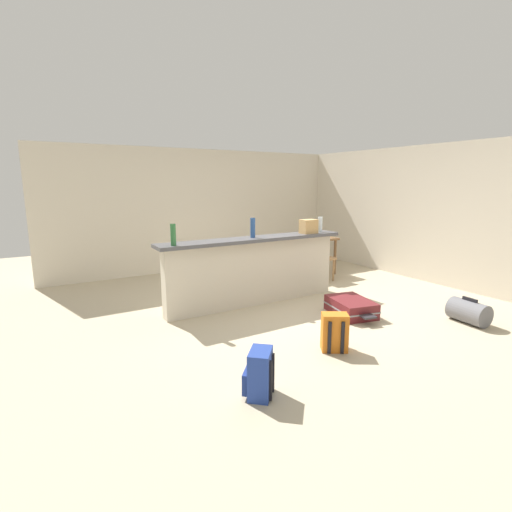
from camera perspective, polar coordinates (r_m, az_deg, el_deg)
The scene contains 15 objects.
ground_plane at distance 5.85m, azimuth 4.97°, elevation -7.50°, with size 13.00×13.00×0.05m, color #BCAD8E.
wall_back at distance 8.23m, azimuth -7.50°, elevation 6.89°, with size 6.60×0.10×2.50m, color beige.
wall_right at distance 7.95m, azimuth 22.02°, elevation 6.04°, with size 0.10×6.00×2.50m, color beige.
partition_half_wall at distance 5.73m, azimuth -0.26°, elevation -2.52°, with size 2.80×0.20×0.97m, color beige.
bar_countertop at distance 5.63m, azimuth -0.26°, elevation 2.55°, with size 2.96×0.40×0.05m, color #4C4C51.
bottle_green at distance 5.00m, azimuth -12.32°, elevation 3.13°, with size 0.07×0.07×0.28m, color #2D6B38.
bottle_blue at distance 5.61m, azimuth -0.49°, elevation 4.27°, with size 0.07×0.07×0.29m, color #284C89.
bottle_clear at distance 6.33m, azimuth 9.60°, elevation 4.69°, with size 0.07×0.07×0.25m, color silver.
grocery_bag at distance 6.14m, azimuth 7.89°, elevation 4.41°, with size 0.26×0.18×0.22m, color tan.
dining_table at distance 7.68m, azimuth 7.42°, elevation 2.06°, with size 1.10×0.80×0.74m.
dining_chair_near_partition at distance 7.28m, azimuth 9.41°, elevation 0.47°, with size 0.42×0.42×0.93m.
suitcase_flat_maroon at distance 5.53m, azimuth 14.06°, elevation -7.43°, with size 0.63×0.88×0.22m.
backpack_blue at distance 3.43m, azimuth 0.50°, elevation -17.31°, with size 0.34×0.34×0.42m.
backpack_orange at distance 4.35m, azimuth 11.67°, elevation -11.19°, with size 0.33×0.33×0.42m.
duffel_bag_grey at distance 5.78m, azimuth 29.28°, elevation -7.31°, with size 0.34×0.50×0.34m.
Camera 1 is at (-3.28, -4.48, 1.83)m, focal length 26.67 mm.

